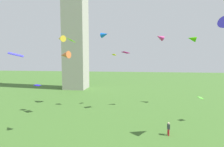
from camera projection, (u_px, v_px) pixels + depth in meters
The scene contains 13 objects.
monument_obelisk at pixel (75, 0), 51.41m from camera, with size 6.57×6.57×54.26m.
person_1 at pixel (168, 128), 20.46m from camera, with size 0.27×0.50×1.61m.
kite_flying_0 at pixel (126, 53), 29.83m from camera, with size 1.53×1.46×0.36m.
kite_flying_1 at pixel (114, 55), 32.91m from camera, with size 0.89×1.03×0.32m.
kite_flying_2 at pixel (61, 39), 19.51m from camera, with size 1.33×1.25×0.83m.
kite_flying_3 at pixel (105, 35), 31.00m from camera, with size 1.73×1.44×1.15m.
kite_flying_4 at pixel (16, 55), 20.66m from camera, with size 1.99×1.92×0.68m.
kite_flying_5 at pixel (201, 98), 24.70m from camera, with size 1.03×1.01×0.43m.
kite_flying_6 at pixel (37, 85), 29.65m from camera, with size 1.20×0.94×0.20m.
kite_flying_7 at pixel (192, 39), 33.25m from camera, with size 2.03×1.58×1.47m.
kite_flying_8 at pixel (65, 55), 34.52m from camera, with size 2.57×2.14×1.63m.
kite_flying_10 at pixel (160, 37), 31.11m from camera, with size 1.80×1.48×1.34m.
kite_flying_11 at pixel (71, 40), 26.68m from camera, with size 1.47×1.47×0.77m.
Camera 1 is at (1.05, -4.64, 9.19)m, focal length 27.13 mm.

